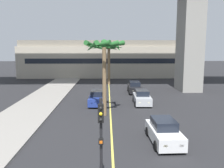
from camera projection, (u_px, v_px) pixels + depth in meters
The scene contains 10 objects.
sidewalk_left at pixel (1, 133), 17.48m from camera, with size 4.80×80.00×0.15m, color gray.
lane_stripe_center at pixel (110, 107), 25.56m from camera, with size 0.14×56.00×0.01m, color #DBCC4C.
pier_building_backdrop at pixel (108, 59), 51.81m from camera, with size 36.79×8.04×7.64m.
car_queue_front at pixel (135, 88), 33.31m from camera, with size 1.89×4.13×1.56m.
car_queue_second at pixel (97, 98), 26.42m from camera, with size 1.96×4.16×1.56m.
car_queue_third at pixel (142, 98), 26.69m from camera, with size 1.92×4.14×1.56m.
car_queue_fourth at pixel (164, 132), 15.86m from camera, with size 1.94×4.16×1.56m.
traffic_light_median_near at pixel (101, 134), 9.92m from camera, with size 0.24×0.37×4.20m.
palm_tree_near_median at pixel (104, 52), 21.46m from camera, with size 3.66×3.73×6.94m.
palm_tree_mid_median at pixel (109, 53), 40.19m from camera, with size 2.92×2.97×6.72m.
Camera 1 is at (-0.31, -0.91, 6.23)m, focal length 38.66 mm.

